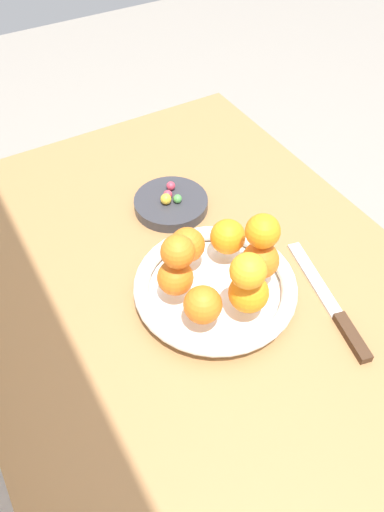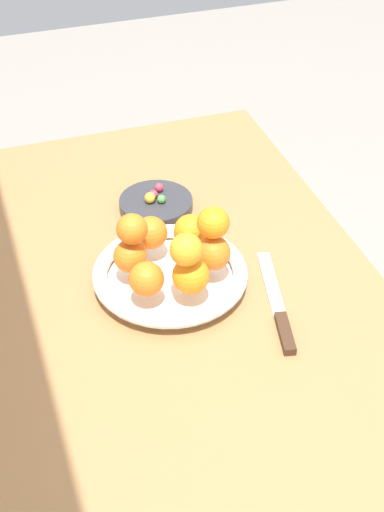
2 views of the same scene
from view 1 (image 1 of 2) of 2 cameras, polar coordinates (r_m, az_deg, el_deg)
ground_plane at (r=1.50m, az=0.75°, el=-22.05°), size 6.00×6.00×0.00m
dining_table at (r=0.92m, az=1.14°, el=-7.56°), size 1.10×0.76×0.74m
fruit_bowl at (r=0.83m, az=2.66°, el=-3.60°), size 0.27×0.27×0.04m
candy_dish at (r=0.99m, az=-2.41°, el=6.00°), size 0.15×0.15×0.02m
orange_0 at (r=0.84m, az=4.11°, el=2.22°), size 0.06×0.06×0.06m
orange_1 at (r=0.83m, az=-0.61°, el=1.25°), size 0.06×0.06×0.06m
orange_2 at (r=0.79m, az=-2.07°, el=-2.27°), size 0.06×0.06×0.06m
orange_3 at (r=0.75m, az=1.23°, el=-5.59°), size 0.06×0.06×0.06m
orange_4 at (r=0.76m, az=6.49°, el=-4.21°), size 0.06×0.06×0.06m
orange_5 at (r=0.81m, az=7.84°, el=-0.47°), size 0.06×0.06×0.06m
orange_6 at (r=0.71m, az=6.44°, el=-1.71°), size 0.05×0.05×0.05m
orange_7 at (r=0.77m, az=8.10°, el=2.83°), size 0.06×0.06×0.06m
orange_8 at (r=0.75m, az=-1.81°, el=0.71°), size 0.05×0.05×0.05m
candy_ball_0 at (r=0.99m, az=-2.78°, el=7.04°), size 0.02×0.02×0.02m
candy_ball_1 at (r=0.98m, az=-1.66°, el=6.56°), size 0.02×0.02×0.02m
candy_ball_2 at (r=0.97m, az=-3.00°, el=6.52°), size 0.02×0.02×0.02m
candy_ball_3 at (r=1.01m, az=-2.44°, el=8.01°), size 0.02×0.02×0.02m
knife at (r=0.86m, az=15.83°, el=-5.70°), size 0.26×0.08×0.01m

